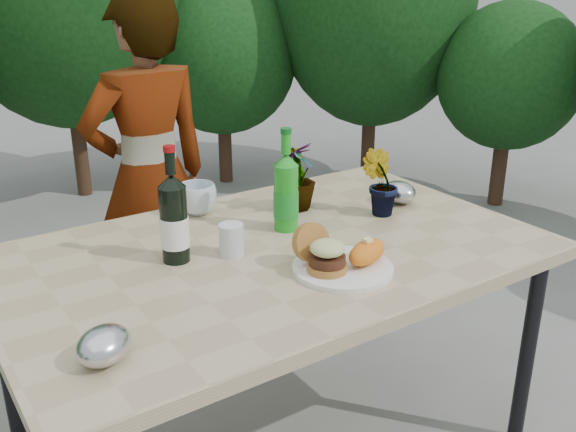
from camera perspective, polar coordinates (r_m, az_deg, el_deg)
patio_table at (r=1.94m, az=-1.33°, el=-4.47°), size 1.60×1.00×0.75m
shrub_hedge at (r=3.53m, az=-17.88°, el=15.22°), size 6.74×5.16×2.50m
dinner_plate at (r=1.78m, az=4.89°, el=-4.64°), size 0.28×0.28×0.01m
burger_stack at (r=1.74m, az=3.14°, el=-3.30°), size 0.11×0.16×0.11m
sweet_potato at (r=1.79m, az=7.03°, el=-3.22°), size 0.17×0.12×0.06m
grilled_veg at (r=1.85m, az=3.53°, el=-2.92°), size 0.08×0.05×0.03m
wine_bottle at (r=1.82m, az=-10.10°, el=-0.35°), size 0.08×0.08×0.34m
sparkling_water at (r=2.01m, az=-0.18°, el=2.02°), size 0.08×0.08×0.33m
plastic_cup at (r=1.86m, az=-5.05°, el=-2.13°), size 0.07×0.07×0.09m
seedling_left at (r=2.17m, az=1.04°, el=3.54°), size 0.14×0.15×0.24m
seedling_mid at (r=2.16m, az=8.18°, el=2.92°), size 0.15×0.16×0.22m
seedling_right at (r=2.19m, az=0.77°, el=3.57°), size 0.17×0.17×0.23m
blue_bowl at (r=2.19m, az=-8.09°, el=1.51°), size 0.17×0.17×0.10m
foil_packet_left at (r=1.43m, az=-16.07°, el=-10.98°), size 0.17×0.17×0.08m
foil_packet_right at (r=2.31m, az=9.86°, el=2.10°), size 0.12×0.14×0.08m
person at (r=2.65m, az=-12.20°, el=3.30°), size 0.56×0.38×1.48m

